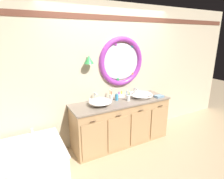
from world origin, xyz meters
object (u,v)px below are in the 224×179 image
soap_dispenser (117,97)px  sink_basin_left (100,102)px  toiletry_basket (120,95)px  sink_basin_right (141,95)px  bathtub (3,169)px  folded_hand_towel (159,96)px  toothbrush_holder_left (111,97)px  toothbrush_holder_right (128,98)px

soap_dispenser → sink_basin_left: bearing=-166.2°
soap_dispenser → toiletry_basket: bearing=40.9°
sink_basin_right → soap_dispenser: (-0.50, 0.10, 0.00)m
bathtub → sink_basin_right: 2.52m
sink_basin_left → folded_hand_towel: sink_basin_left is taller
bathtub → sink_basin_left: sink_basin_left is taller
sink_basin_right → soap_dispenser: size_ratio=2.95×
sink_basin_left → folded_hand_towel: size_ratio=2.18×
bathtub → sink_basin_right: bearing=5.6°
toiletry_basket → toothbrush_holder_left: bearing=-168.6°
bathtub → toiletry_basket: (2.10, 0.47, 0.57)m
bathtub → toothbrush_holder_right: (2.11, 0.21, 0.59)m
folded_hand_towel → toothbrush_holder_left: bearing=159.7°
toiletry_basket → sink_basin_right: bearing=-34.8°
sink_basin_left → toiletry_basket: bearing=23.2°
toiletry_basket → toothbrush_holder_right: bearing=-86.9°
toothbrush_holder_left → soap_dispenser: bearing=-51.6°
soap_dispenser → folded_hand_towel: (0.82, -0.24, -0.05)m
toothbrush_holder_left → toiletry_basket: toothbrush_holder_left is taller
sink_basin_left → toothbrush_holder_left: toothbrush_holder_left is taller
sink_basin_left → soap_dispenser: bearing=13.8°
toothbrush_holder_left → toiletry_basket: size_ratio=1.68×
soap_dispenser → bathtub: bearing=-170.2°
sink_basin_left → soap_dispenser: (0.39, 0.10, -0.00)m
toothbrush_holder_left → folded_hand_towel: (0.90, -0.33, -0.04)m
bathtub → toothbrush_holder_right: toothbrush_holder_right is taller
sink_basin_left → sink_basin_right: size_ratio=0.89×
toothbrush_holder_left → toiletry_basket: (0.23, 0.05, -0.02)m
toothbrush_holder_left → toothbrush_holder_right: toothbrush_holder_left is taller
sink_basin_right → toothbrush_holder_right: bearing=-175.0°
bathtub → toothbrush_holder_left: 2.00m
toothbrush_holder_right → folded_hand_towel: bearing=-10.0°
bathtub → sink_basin_left: (1.55, 0.24, 0.60)m
sink_basin_left → toothbrush_holder_right: 0.56m
bathtub → toiletry_basket: toiletry_basket is taller
sink_basin_left → bathtub: bearing=-171.3°
toothbrush_holder_left → toothbrush_holder_right: 0.33m
toothbrush_holder_right → toiletry_basket: (-0.01, 0.26, -0.03)m
toothbrush_holder_left → toothbrush_holder_right: size_ratio=1.07×
sink_basin_right → soap_dispenser: bearing=169.2°
sink_basin_left → toiletry_basket: sink_basin_left is taller
toothbrush_holder_right → toiletry_basket: size_ratio=1.57×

